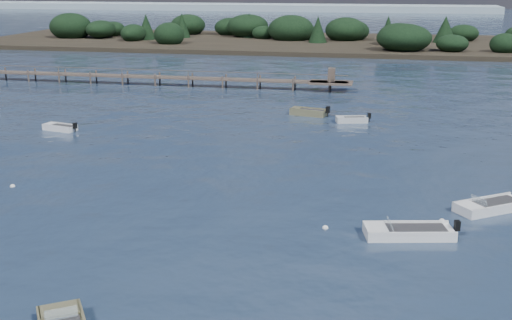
% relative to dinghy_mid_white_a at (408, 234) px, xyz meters
% --- Properties ---
extents(ground, '(400.00, 400.00, 0.00)m').
position_rel_dinghy_mid_white_a_xyz_m(ground, '(-11.93, 55.05, -0.15)').
color(ground, '#182539').
rests_on(ground, ground).
extents(dinghy_mid_white_a, '(4.98, 2.62, 1.14)m').
position_rel_dinghy_mid_white_a_xyz_m(dinghy_mid_white_a, '(0.00, 0.00, 0.00)').
color(dinghy_mid_white_a, silver).
rests_on(dinghy_mid_white_a, ground).
extents(tender_far_grey, '(3.39, 1.85, 1.07)m').
position_rel_dinghy_mid_white_a_xyz_m(tender_far_grey, '(-29.35, 18.26, 0.00)').
color(tender_far_grey, silver).
rests_on(tender_far_grey, ground).
extents(tender_far_grey_b, '(3.26, 1.83, 1.09)m').
position_rel_dinghy_mid_white_a_xyz_m(tender_far_grey_b, '(-4.52, 26.65, 0.01)').
color(tender_far_grey_b, '#AEB3B6').
rests_on(tender_far_grey_b, ground).
extents(dinghy_mid_white_b, '(4.49, 3.87, 1.17)m').
position_rel_dinghy_mid_white_a_xyz_m(dinghy_mid_white_b, '(4.75, 4.92, 0.00)').
color(dinghy_mid_white_b, silver).
rests_on(dinghy_mid_white_b, ground).
extents(tender_far_white, '(3.95, 2.15, 1.32)m').
position_rel_dinghy_mid_white_a_xyz_m(tender_far_white, '(-8.83, 28.94, 0.04)').
color(tender_far_white, '#74704D').
rests_on(tender_far_white, ground).
extents(buoy_b, '(0.32, 0.32, 0.32)m').
position_rel_dinghy_mid_white_a_xyz_m(buoy_b, '(-4.33, 0.23, -0.15)').
color(buoy_b, silver).
rests_on(buoy_b, ground).
extents(buoy_c, '(0.32, 0.32, 0.32)m').
position_rel_dinghy_mid_white_a_xyz_m(buoy_c, '(-24.69, 3.25, -0.15)').
color(buoy_c, silver).
rests_on(buoy_c, ground).
extents(buoy_d, '(0.32, 0.32, 0.32)m').
position_rel_dinghy_mid_white_a_xyz_m(buoy_d, '(1.87, 2.54, -0.15)').
color(buoy_d, silver).
rests_on(buoy_d, ground).
extents(jetty, '(64.50, 3.20, 3.40)m').
position_rel_dinghy_mid_white_a_xyz_m(jetty, '(-33.67, 43.05, 0.84)').
color(jetty, brown).
rests_on(jetty, ground).
extents(far_headland, '(190.00, 40.00, 5.80)m').
position_rel_dinghy_mid_white_a_xyz_m(far_headland, '(13.07, 95.05, 1.82)').
color(far_headland, black).
rests_on(far_headland, ground).
extents(distant_haze, '(280.00, 20.00, 2.40)m').
position_rel_dinghy_mid_white_a_xyz_m(distant_haze, '(-101.93, 225.05, -0.15)').
color(distant_haze, '#899EAA').
rests_on(distant_haze, ground).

